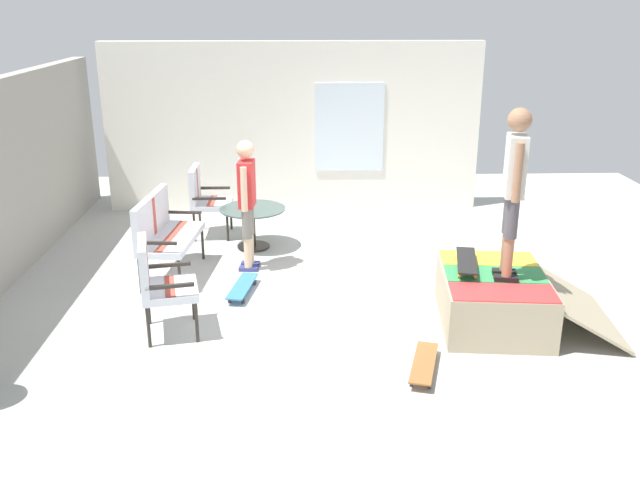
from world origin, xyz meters
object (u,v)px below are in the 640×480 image
object	(u,v)px
patio_chair_near_house	(204,195)
person_watching	(247,196)
patio_bench	(162,228)
skateboard_by_bench	(242,287)
skateboard_spare	(424,363)
skate_ramp	(496,298)
patio_chair_by_wall	(158,279)
person_skater	(514,181)
patio_table	(253,220)
skateboard_on_ramp	(467,261)

from	to	relation	value
patio_chair_near_house	person_watching	world-z (taller)	person_watching
patio_bench	person_watching	world-z (taller)	person_watching
skateboard_by_bench	skateboard_spare	world-z (taller)	same
skateboard_by_bench	skateboard_spare	size ratio (longest dim) A/B	1.00
skate_ramp	patio_chair_by_wall	xyz separation A→B (m)	(-0.15, 3.51, 0.33)
skate_ramp	patio_chair_by_wall	bearing A→B (deg)	92.50
patio_chair_by_wall	skateboard_by_bench	world-z (taller)	patio_chair_by_wall
person_watching	person_skater	xyz separation A→B (m)	(-1.76, -2.76, 0.62)
patio_table	skateboard_spare	size ratio (longest dim) A/B	1.09
skate_ramp	patio_table	bearing A→B (deg)	47.85
patio_chair_near_house	skate_ramp	bearing A→B (deg)	-131.12
skate_ramp	skateboard_by_bench	xyz separation A→B (m)	(0.86, 2.75, -0.19)
patio_chair_near_house	patio_table	distance (m)	0.94
patio_chair_by_wall	skateboard_by_bench	distance (m)	1.37
patio_bench	person_watching	xyz separation A→B (m)	(0.20, -1.04, 0.35)
patio_chair_near_house	person_watching	distance (m)	1.57
patio_chair_by_wall	patio_chair_near_house	bearing A→B (deg)	-1.07
skate_ramp	patio_table	xyz separation A→B (m)	(2.46, 2.72, 0.13)
patio_bench	skateboard_spare	xyz separation A→B (m)	(-2.47, -2.83, -0.53)
skate_ramp	skateboard_on_ramp	size ratio (longest dim) A/B	2.34
skateboard_by_bench	skateboard_on_ramp	size ratio (longest dim) A/B	1.00
skate_ramp	person_skater	distance (m)	1.31
patio_bench	skateboard_by_bench	size ratio (longest dim) A/B	1.58
patio_bench	patio_table	size ratio (longest dim) A/B	1.44
skate_ramp	skateboard_by_bench	bearing A→B (deg)	72.62
patio_chair_near_house	skateboard_on_ramp	size ratio (longest dim) A/B	1.24
skate_ramp	patio_bench	bearing A→B (deg)	68.64
patio_bench	person_skater	distance (m)	4.23
patio_chair_by_wall	person_watching	world-z (taller)	person_watching
patio_chair_near_house	patio_chair_by_wall	world-z (taller)	same
skateboard_spare	skateboard_by_bench	bearing A→B (deg)	44.32
skate_ramp	skateboard_by_bench	world-z (taller)	skate_ramp
patio_chair_near_house	patio_bench	bearing A→B (deg)	168.41
skate_ramp	patio_bench	distance (m)	4.06
skateboard_on_ramp	person_skater	bearing A→B (deg)	-127.65
skate_ramp	person_watching	xyz separation A→B (m)	(1.67, 2.72, 0.69)
patio_bench	patio_chair_near_house	world-z (taller)	same
skate_ramp	skateboard_spare	xyz separation A→B (m)	(-1.00, 0.93, -0.19)
person_watching	skateboard_by_bench	distance (m)	1.19
skateboard_spare	skate_ramp	bearing A→B (deg)	-43.00
person_watching	skateboard_on_ramp	xyz separation A→B (m)	(-1.50, -2.42, -0.32)
patio_chair_by_wall	skateboard_spare	size ratio (longest dim) A/B	1.24
skate_ramp	patio_chair_near_house	world-z (taller)	patio_chair_near_house
patio_table	person_watching	size ratio (longest dim) A/B	0.54
patio_chair_by_wall	person_watching	xyz separation A→B (m)	(1.82, -0.78, 0.35)
patio_bench	skateboard_on_ramp	distance (m)	3.70
skate_ramp	patio_chair_near_house	bearing A→B (deg)	48.88
skateboard_by_bench	person_watching	bearing A→B (deg)	-2.10
skateboard_by_bench	skateboard_on_ramp	world-z (taller)	skateboard_on_ramp
person_skater	skateboard_on_ramp	size ratio (longest dim) A/B	2.11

